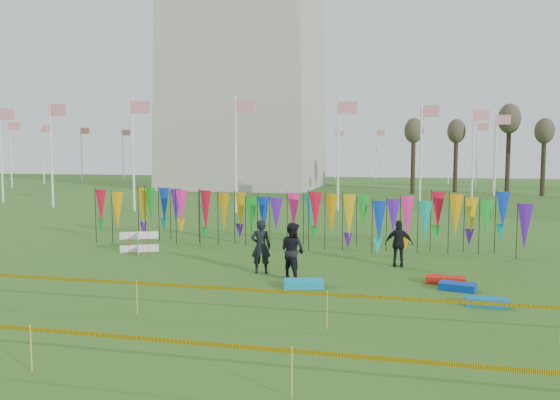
% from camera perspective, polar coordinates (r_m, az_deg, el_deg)
% --- Properties ---
extents(ground, '(160.00, 160.00, 0.00)m').
position_cam_1_polar(ground, '(16.38, -4.42, -9.58)').
color(ground, '#2A5417').
rests_on(ground, ground).
extents(flagpole_ring, '(57.40, 56.16, 8.00)m').
position_cam_1_polar(flagpole_ring, '(65.86, -3.47, 4.81)').
color(flagpole_ring, white).
rests_on(flagpole_ring, ground).
extents(banner_row, '(18.64, 0.64, 2.37)m').
position_cam_1_polar(banner_row, '(23.63, 2.01, -1.42)').
color(banner_row, black).
rests_on(banner_row, ground).
extents(caution_tape_near, '(26.00, 0.02, 0.90)m').
position_cam_1_polar(caution_tape_near, '(13.76, -8.83, -9.09)').
color(caution_tape_near, '#E0B304').
rests_on(caution_tape_near, ground).
extents(caution_tape_far, '(26.00, 0.02, 0.90)m').
position_cam_1_polar(caution_tape_far, '(10.51, -16.74, -13.68)').
color(caution_tape_far, '#E0B304').
rests_on(caution_tape_far, ground).
extents(box_kite, '(0.79, 0.79, 0.88)m').
position_cam_1_polar(box_kite, '(23.32, -14.50, -4.27)').
color(box_kite, red).
rests_on(box_kite, ground).
extents(person_left, '(0.77, 0.63, 1.84)m').
position_cam_1_polar(person_left, '(18.65, -2.02, -4.89)').
color(person_left, black).
rests_on(person_left, ground).
extents(person_mid, '(1.06, 0.94, 1.85)m').
position_cam_1_polar(person_mid, '(17.87, 1.31, -5.30)').
color(person_mid, black).
rests_on(person_mid, ground).
extents(person_right, '(0.99, 0.57, 1.69)m').
position_cam_1_polar(person_right, '(20.15, 12.33, -4.49)').
color(person_right, black).
rests_on(person_right, ground).
extents(kite_bag_turquoise, '(1.32, 0.88, 0.24)m').
position_cam_1_polar(kite_bag_turquoise, '(16.87, 2.48, -8.72)').
color(kite_bag_turquoise, '#0E9FD2').
rests_on(kite_bag_turquoise, ground).
extents(kite_bag_blue, '(1.14, 0.79, 0.22)m').
position_cam_1_polar(kite_bag_blue, '(17.37, 18.06, -8.60)').
color(kite_bag_blue, '#0A38AE').
rests_on(kite_bag_blue, ground).
extents(kite_bag_red, '(1.25, 0.65, 0.22)m').
position_cam_1_polar(kite_bag_red, '(18.13, 16.92, -8.00)').
color(kite_bag_red, red).
rests_on(kite_bag_red, ground).
extents(kite_bag_teal, '(1.12, 0.57, 0.21)m').
position_cam_1_polar(kite_bag_teal, '(15.90, 20.77, -9.94)').
color(kite_bag_teal, '#0B6CA2').
rests_on(kite_bag_teal, ground).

